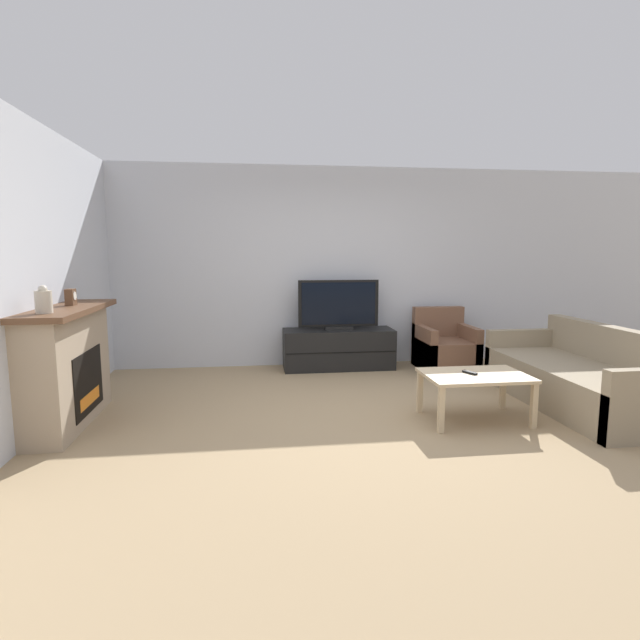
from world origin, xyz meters
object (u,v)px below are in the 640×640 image
fireplace (67,365)px  tv (339,306)px  tv_stand (338,349)px  armchair (445,349)px  couch (582,380)px  mantel_vase_left (43,301)px  remote (470,373)px  mantel_clock (71,297)px  coffee_table (475,380)px

fireplace → tv: size_ratio=1.39×
tv_stand → armchair: armchair is taller
tv_stand → couch: (2.18, -1.95, 0.00)m
mantel_vase_left → remote: 3.71m
mantel_clock → tv_stand: 3.37m
mantel_vase_left → mantel_clock: size_ratio=1.50×
tv → armchair: bearing=-8.5°
fireplace → armchair: 4.52m
armchair → couch: bearing=-65.9°
mantel_vase_left → tv: (2.78, 2.29, -0.34)m
tv → couch: bearing=-41.7°
mantel_clock → tv: bearing=31.4°
mantel_vase_left → coffee_table: size_ratio=0.24×
mantel_vase_left → armchair: bearing=26.4°
mantel_vase_left → coffee_table: mantel_vase_left is taller
fireplace → couch: bearing=-1.2°
remote → mantel_vase_left: bearing=155.2°
fireplace → tv: tv is taller
mantel_vase_left → tv: mantel_vase_left is taller
armchair → coffee_table: armchair is taller
tv → remote: 2.40m
mantel_clock → couch: (4.96, -0.25, -0.88)m
fireplace → couch: (4.98, -0.10, -0.28)m
armchair → tv_stand: bearing=171.4°
mantel_vase_left → mantel_clock: (0.00, 0.60, -0.03)m
tv → coffee_table: tv is taller
tv → couch: 2.98m
mantel_clock → tv: size_ratio=0.14×
tv_stand → armchair: bearing=-8.6°
fireplace → coffee_table: bearing=-5.9°
armchair → coffee_table: bearing=-104.1°
mantel_clock → armchair: size_ratio=0.19×
tv_stand → mantel_vase_left: bearing=-140.5°
tv → tv_stand: bearing=90.0°
coffee_table → couch: bearing=12.1°
armchair → tv: bearing=171.5°
couch → tv: bearing=138.3°
mantel_clock → couch: size_ratio=0.07×
coffee_table → remote: 0.08m
tv_stand → couch: couch is taller
fireplace → tv_stand: bearing=33.4°
mantel_clock → tv_stand: bearing=31.4°
tv → remote: (0.86, -2.21, -0.39)m
fireplace → tv_stand: size_ratio=1.01×
mantel_vase_left → tv: 3.61m
tv → couch: (2.18, -1.95, -0.57)m
coffee_table → mantel_vase_left: bearing=-178.9°
mantel_clock → remote: 3.74m
armchair → remote: size_ratio=5.29×
tv_stand → couch: bearing=-41.7°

